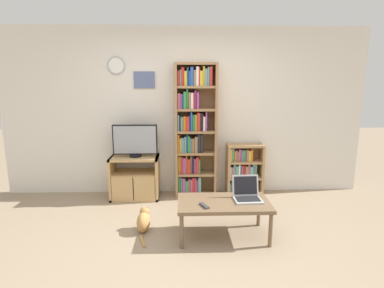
# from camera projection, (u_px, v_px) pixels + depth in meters

# --- Properties ---
(ground_plane) EXTENTS (18.00, 18.00, 0.00)m
(ground_plane) POSITION_uv_depth(u_px,v_px,m) (187.00, 254.00, 3.11)
(ground_plane) COLOR gray
(wall_back) EXTENTS (5.68, 0.09, 2.60)m
(wall_back) POSITION_uv_depth(u_px,v_px,m) (184.00, 112.00, 4.72)
(wall_back) COLOR silver
(wall_back) RESTS_ON ground_plane
(tv_stand) EXTENTS (0.72, 0.45, 0.66)m
(tv_stand) POSITION_uv_depth(u_px,v_px,m) (135.00, 177.00, 4.60)
(tv_stand) COLOR tan
(tv_stand) RESTS_ON ground_plane
(television) EXTENTS (0.66, 0.18, 0.49)m
(television) POSITION_uv_depth(u_px,v_px,m) (135.00, 141.00, 4.48)
(television) COLOR black
(television) RESTS_ON tv_stand
(bookshelf_tall) EXTENTS (0.63, 0.30, 2.04)m
(bookshelf_tall) POSITION_uv_depth(u_px,v_px,m) (193.00, 131.00, 4.61)
(bookshelf_tall) COLOR #9E754C
(bookshelf_tall) RESTS_ON ground_plane
(bookshelf_short) EXTENTS (0.57, 0.27, 0.81)m
(bookshelf_short) POSITION_uv_depth(u_px,v_px,m) (243.00, 170.00, 4.77)
(bookshelf_short) COLOR tan
(bookshelf_short) RESTS_ON ground_plane
(coffee_table) EXTENTS (1.04, 0.59, 0.43)m
(coffee_table) POSITION_uv_depth(u_px,v_px,m) (223.00, 205.00, 3.41)
(coffee_table) COLOR brown
(coffee_table) RESTS_ON ground_plane
(laptop) EXTENTS (0.32, 0.30, 0.26)m
(laptop) POSITION_uv_depth(u_px,v_px,m) (247.00, 194.00, 3.46)
(laptop) COLOR #B7BABC
(laptop) RESTS_ON coffee_table
(remote_near_laptop) EXTENTS (0.10, 0.16, 0.02)m
(remote_near_laptop) POSITION_uv_depth(u_px,v_px,m) (204.00, 206.00, 3.25)
(remote_near_laptop) COLOR #38383A
(remote_near_laptop) RESTS_ON coffee_table
(cat) EXTENTS (0.18, 0.52, 0.29)m
(cat) POSITION_uv_depth(u_px,v_px,m) (144.00, 221.00, 3.58)
(cat) COLOR #B78447
(cat) RESTS_ON ground_plane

